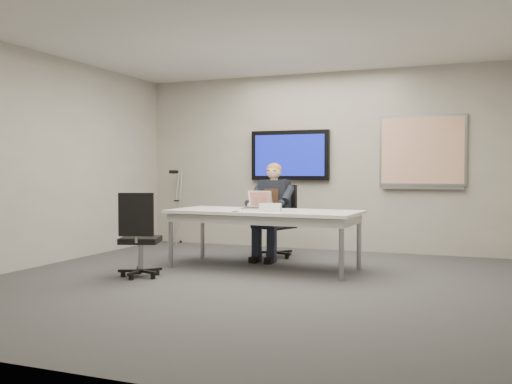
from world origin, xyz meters
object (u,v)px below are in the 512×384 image
(conference_table, at_px, (264,217))
(seated_person, at_px, (270,221))
(office_chair_far, at_px, (277,235))
(laptop, at_px, (258,204))
(office_chair_near, at_px, (140,251))

(conference_table, distance_m, seated_person, 0.75)
(seated_person, bearing_deg, conference_table, -70.05)
(office_chair_far, distance_m, laptop, 0.88)
(office_chair_far, bearing_deg, seated_person, -73.31)
(office_chair_far, xyz_separation_m, seated_person, (-0.02, -0.25, 0.22))
(seated_person, height_order, laptop, seated_person)
(office_chair_near, distance_m, seated_person, 2.09)
(conference_table, xyz_separation_m, laptop, (-0.17, 0.23, 0.14))
(conference_table, relative_size, laptop, 7.11)
(office_chair_far, xyz_separation_m, office_chair_near, (-0.96, -2.10, -0.02))
(conference_table, bearing_deg, office_chair_near, -132.79)
(seated_person, relative_size, laptop, 3.94)
(office_chair_far, relative_size, office_chair_near, 1.05)
(conference_table, distance_m, office_chair_far, 1.04)
(office_chair_far, height_order, office_chair_near, office_chair_far)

